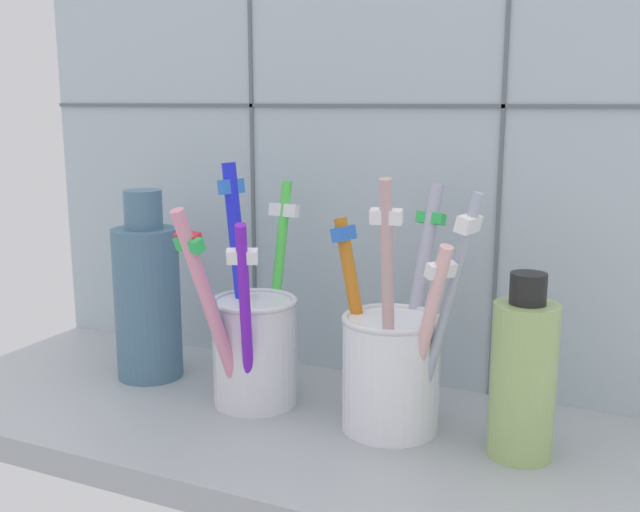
{
  "coord_description": "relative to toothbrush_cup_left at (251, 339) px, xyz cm",
  "views": [
    {
      "loc": [
        21.96,
        -45.69,
        24.93
      ],
      "look_at": [
        0.0,
        1.79,
        14.07
      ],
      "focal_mm": 42.04,
      "sensor_mm": 36.0,
      "label": 1
    }
  ],
  "objects": [
    {
      "name": "ceramic_vase",
      "position": [
        -10.86,
        1.58,
        1.78
      ],
      "size": [
        5.45,
        5.45,
        15.84
      ],
      "color": "slate",
      "rests_on": "counter_slab"
    },
    {
      "name": "counter_slab",
      "position": [
        5.62,
        -1.51,
        -6.16
      ],
      "size": [
        64.0,
        22.0,
        2.0
      ],
      "primitive_type": "cube",
      "color": "#9EA3A8",
      "rests_on": "ground"
    },
    {
      "name": "toothbrush_cup_right",
      "position": [
        11.25,
        0.29,
        -0.18
      ],
      "size": [
        11.3,
        11.56,
        18.38
      ],
      "color": "white",
      "rests_on": "counter_slab"
    },
    {
      "name": "soap_bottle",
      "position": [
        20.3,
        -0.13,
        0.35
      ],
      "size": [
        4.24,
        4.24,
        12.32
      ],
      "color": "#A0BF71",
      "rests_on": "counter_slab"
    },
    {
      "name": "toothbrush_cup_left",
      "position": [
        0.0,
        0.0,
        0.0
      ],
      "size": [
        6.7,
        13.33,
        18.42
      ],
      "color": "white",
      "rests_on": "counter_slab"
    },
    {
      "name": "tile_wall_back",
      "position": [
        5.62,
        10.49,
        15.35
      ],
      "size": [
        64.0,
        2.2,
        45.0
      ],
      "color": "#B2C1CC",
      "rests_on": "ground"
    }
  ]
}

